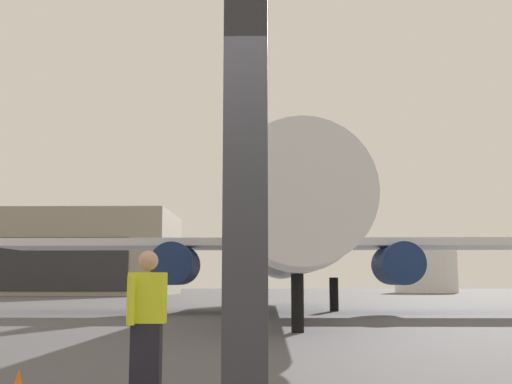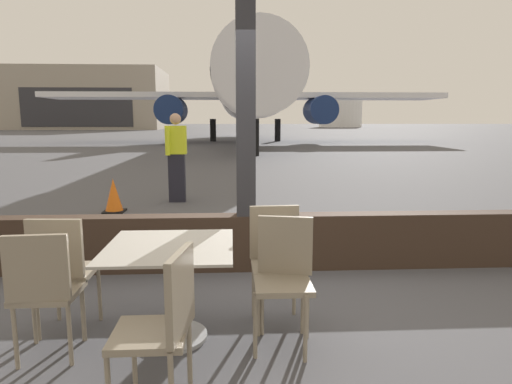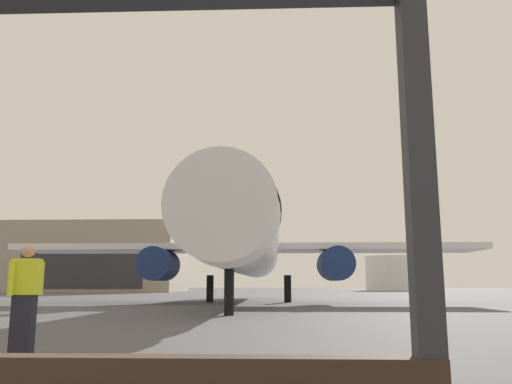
{
  "view_description": "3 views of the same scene",
  "coord_description": "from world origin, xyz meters",
  "px_view_note": "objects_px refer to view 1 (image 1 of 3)",
  "views": [
    {
      "loc": [
        0.1,
        -2.82,
        1.39
      ],
      "look_at": [
        -0.32,
        17.5,
        4.33
      ],
      "focal_mm": 44.03,
      "sensor_mm": 36.0,
      "label": 1
    },
    {
      "loc": [
        -0.15,
        -4.69,
        1.62
      ],
      "look_at": [
        0.05,
        -1.06,
        1.03
      ],
      "focal_mm": 31.24,
      "sensor_mm": 36.0,
      "label": 2
    },
    {
      "loc": [
        2.63,
        -3.82,
        1.11
      ],
      "look_at": [
        2.04,
        11.33,
        3.81
      ],
      "focal_mm": 36.36,
      "sensor_mm": 36.0,
      "label": 3
    }
  ],
  "objects_px": {
    "ground_crew_worker": "(147,328)",
    "distant_hangar": "(74,254)",
    "fuel_storage_tank": "(426,272)",
    "airplane": "(286,236)"
  },
  "relations": [
    {
      "from": "fuel_storage_tank",
      "to": "ground_crew_worker",
      "type": "bearing_deg",
      "value": -105.82
    },
    {
      "from": "airplane",
      "to": "distant_hangar",
      "type": "xyz_separation_m",
      "value": [
        -24.24,
        46.02,
        1.32
      ]
    },
    {
      "from": "airplane",
      "to": "fuel_storage_tank",
      "type": "height_order",
      "value": "airplane"
    },
    {
      "from": "distant_hangar",
      "to": "airplane",
      "type": "bearing_deg",
      "value": -62.22
    },
    {
      "from": "distant_hangar",
      "to": "fuel_storage_tank",
      "type": "height_order",
      "value": "distant_hangar"
    },
    {
      "from": "airplane",
      "to": "ground_crew_worker",
      "type": "height_order",
      "value": "airplane"
    },
    {
      "from": "distant_hangar",
      "to": "fuel_storage_tank",
      "type": "relative_size",
      "value": 2.68
    },
    {
      "from": "ground_crew_worker",
      "to": "distant_hangar",
      "type": "relative_size",
      "value": 0.07
    },
    {
      "from": "fuel_storage_tank",
      "to": "airplane",
      "type": "bearing_deg",
      "value": -109.32
    },
    {
      "from": "ground_crew_worker",
      "to": "distant_hangar",
      "type": "distance_m",
      "value": 71.86
    }
  ]
}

